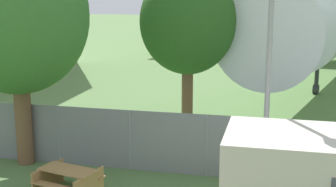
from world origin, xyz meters
The scene contains 6 objects.
perimeter_fence centered at (0.00, 10.27, 1.02)m, with size 56.07×0.07×2.05m.
portable_cabin centered at (3.07, 7.33, 1.24)m, with size 4.31×2.62×2.49m.
picnic_bench_open_grass centered at (-3.73, 8.03, 0.47)m, with size 1.96×1.75×0.76m.
tree_near_hangar centered at (-6.26, 10.05, 5.04)m, with size 4.71×4.71×7.66m.
tree_left_of_cabin centered at (-1.36, 14.16, 4.67)m, with size 3.76×3.76×6.77m.
light_mast centered at (1.83, 9.76, 4.04)m, with size 0.44×0.44×6.44m.
Camera 1 is at (2.02, -3.81, 5.78)m, focal length 50.00 mm.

